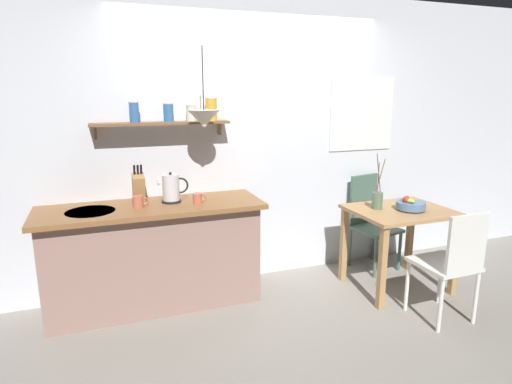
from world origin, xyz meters
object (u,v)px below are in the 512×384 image
object	(u,v)px
dining_chair_near	(452,261)
pendant_lamp	(204,118)
twig_vase	(377,200)
electric_kettle	(171,189)
dining_table	(400,223)
fruit_bowl	(410,205)
coffee_mug_by_sink	(138,202)
dining_chair_far	(370,218)
coffee_mug_spare	(198,198)
knife_block	(139,187)

from	to	relation	value
dining_chair_near	pendant_lamp	world-z (taller)	pendant_lamp
twig_vase	electric_kettle	xyz separation A→B (m)	(-1.80, 0.37, 0.17)
dining_table	dining_chair_near	size ratio (longest dim) A/B	0.95
twig_vase	electric_kettle	bearing A→B (deg)	168.40
fruit_bowl	coffee_mug_by_sink	distance (m)	2.38
dining_chair_far	pendant_lamp	world-z (taller)	pendant_lamp
dining_chair_far	electric_kettle	distance (m)	2.12
fruit_bowl	dining_table	bearing A→B (deg)	136.57
dining_table	twig_vase	size ratio (longest dim) A/B	1.72
dining_chair_far	fruit_bowl	size ratio (longest dim) A/B	3.71
dining_table	coffee_mug_spare	size ratio (longest dim) A/B	7.70
fruit_bowl	dining_chair_far	bearing A→B (deg)	90.00
dining_chair_far	pendant_lamp	size ratio (longest dim) A/B	1.54
twig_vase	electric_kettle	size ratio (longest dim) A/B	1.98
coffee_mug_spare	dining_chair_near	bearing A→B (deg)	-29.47
dining_chair_near	fruit_bowl	distance (m)	0.69
knife_block	coffee_mug_spare	size ratio (longest dim) A/B	2.82
electric_kettle	pendant_lamp	bearing A→B (deg)	-27.95
dining_chair_far	knife_block	xyz separation A→B (m)	(-2.31, 0.02, 0.51)
twig_vase	knife_block	world-z (taller)	twig_vase
dining_chair_near	dining_chair_far	bearing A→B (deg)	86.53
dining_table	pendant_lamp	size ratio (longest dim) A/B	1.41
fruit_bowl	twig_vase	world-z (taller)	twig_vase
dining_chair_far	coffee_mug_by_sink	bearing A→B (deg)	-176.01
coffee_mug_spare	electric_kettle	bearing A→B (deg)	149.00
dining_chair_near	dining_chair_far	xyz separation A→B (m)	(0.07, 1.21, -0.00)
fruit_bowl	coffee_mug_spare	size ratio (longest dim) A/B	2.26
dining_chair_near	coffee_mug_spare	bearing A→B (deg)	150.53
dining_chair_far	knife_block	distance (m)	2.37
pendant_lamp	fruit_bowl	bearing A→B (deg)	-11.75
coffee_mug_spare	fruit_bowl	bearing A→B (deg)	-11.96
dining_chair_near	twig_vase	world-z (taller)	twig_vase
twig_vase	coffee_mug_spare	xyz separation A→B (m)	(-1.61, 0.25, 0.09)
dining_chair_near	dining_chair_far	distance (m)	1.21
dining_chair_near	twig_vase	size ratio (longest dim) A/B	1.82
dining_chair_near	fruit_bowl	world-z (taller)	dining_chair_near
twig_vase	pendant_lamp	distance (m)	1.73
coffee_mug_by_sink	coffee_mug_spare	world-z (taller)	coffee_mug_by_sink
coffee_mug_by_sink	pendant_lamp	size ratio (longest dim) A/B	0.20
electric_kettle	pendant_lamp	world-z (taller)	pendant_lamp
dining_chair_near	coffee_mug_by_sink	bearing A→B (deg)	155.25
dining_chair_far	coffee_mug_by_sink	distance (m)	2.38
dining_chair_far	coffee_mug_by_sink	world-z (taller)	coffee_mug_by_sink
twig_vase	electric_kettle	distance (m)	1.85
pendant_lamp	dining_table	bearing A→B (deg)	-10.40
dining_table	dining_chair_near	distance (m)	0.68
coffee_mug_by_sink	pendant_lamp	world-z (taller)	pendant_lamp
coffee_mug_by_sink	dining_chair_near	bearing A→B (deg)	-24.75
dining_table	electric_kettle	xyz separation A→B (m)	(-2.00, 0.46, 0.39)
twig_vase	coffee_mug_by_sink	world-z (taller)	twig_vase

